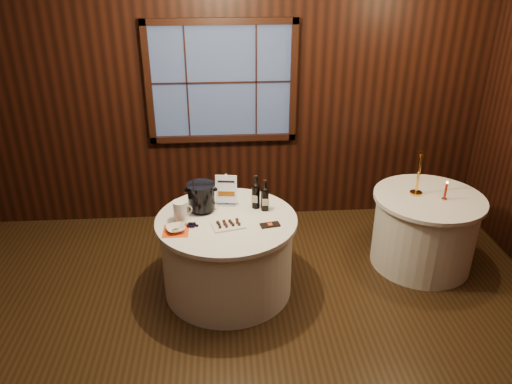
{
  "coord_description": "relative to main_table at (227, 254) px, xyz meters",
  "views": [
    {
      "loc": [
        -0.02,
        -2.94,
        2.95
      ],
      "look_at": [
        0.26,
        0.9,
        1.07
      ],
      "focal_mm": 35.0,
      "sensor_mm": 36.0,
      "label": 1
    }
  ],
  "objects": [
    {
      "name": "sign_stand",
      "position": [
        0.01,
        0.26,
        0.49
      ],
      "size": [
        0.2,
        0.12,
        0.32
      ],
      "rotation": [
        0.0,
        0.0,
        -0.13
      ],
      "color": "#AEAEB4",
      "rests_on": "main_table"
    },
    {
      "name": "red_candle",
      "position": [
        2.11,
        0.22,
        0.46
      ],
      "size": [
        0.05,
        0.05,
        0.2
      ],
      "color": "gold",
      "rests_on": "side_table"
    },
    {
      "name": "back_wall",
      "position": [
        0.0,
        1.48,
        1.16
      ],
      "size": [
        6.0,
        0.1,
        3.0
      ],
      "color": "black",
      "rests_on": "ground"
    },
    {
      "name": "cracker_bowl",
      "position": [
        -0.44,
        -0.19,
        0.41
      ],
      "size": [
        0.2,
        0.2,
        0.04
      ],
      "primitive_type": "imported",
      "rotation": [
        0.0,
        0.0,
        0.3
      ],
      "color": "white",
      "rests_on": "orange_napkin"
    },
    {
      "name": "port_bottle_right",
      "position": [
        0.36,
        0.14,
        0.51
      ],
      "size": [
        0.07,
        0.08,
        0.3
      ],
      "rotation": [
        0.0,
        0.0,
        -0.03
      ],
      "color": "black",
      "rests_on": "main_table"
    },
    {
      "name": "glass_pitcher",
      "position": [
        -0.4,
        -0.0,
        0.48
      ],
      "size": [
        0.17,
        0.13,
        0.19
      ],
      "rotation": [
        0.0,
        0.0,
        0.18
      ],
      "color": "silver",
      "rests_on": "main_table"
    },
    {
      "name": "brass_candlestick",
      "position": [
        1.88,
        0.36,
        0.54
      ],
      "size": [
        0.12,
        0.12,
        0.43
      ],
      "color": "gold",
      "rests_on": "side_table"
    },
    {
      "name": "main_table",
      "position": [
        0.0,
        0.0,
        0.0
      ],
      "size": [
        1.28,
        1.28,
        0.77
      ],
      "color": "white",
      "rests_on": "ground"
    },
    {
      "name": "chocolate_plate",
      "position": [
        0.01,
        -0.14,
        0.4
      ],
      "size": [
        0.31,
        0.25,
        0.04
      ],
      "rotation": [
        0.0,
        0.0,
        0.24
      ],
      "color": "white",
      "rests_on": "main_table"
    },
    {
      "name": "ground",
      "position": [
        0.0,
        -1.0,
        -0.39
      ],
      "size": [
        6.0,
        6.0,
        0.0
      ],
      "primitive_type": "plane",
      "color": "black",
      "rests_on": "ground"
    },
    {
      "name": "ice_bucket",
      "position": [
        -0.22,
        0.17,
        0.52
      ],
      "size": [
        0.26,
        0.26,
        0.27
      ],
      "color": "black",
      "rests_on": "main_table"
    },
    {
      "name": "port_bottle_left",
      "position": [
        0.28,
        0.19,
        0.52
      ],
      "size": [
        0.08,
        0.09,
        0.33
      ],
      "rotation": [
        0.0,
        0.0,
        -0.4
      ],
      "color": "black",
      "rests_on": "main_table"
    },
    {
      "name": "side_table",
      "position": [
        2.0,
        0.3,
        0.0
      ],
      "size": [
        1.08,
        1.08,
        0.77
      ],
      "color": "white",
      "rests_on": "ground"
    },
    {
      "name": "grape_bunch",
      "position": [
        -0.3,
        -0.12,
        0.4
      ],
      "size": [
        0.16,
        0.07,
        0.04
      ],
      "rotation": [
        0.0,
        0.0,
        -0.11
      ],
      "color": "black",
      "rests_on": "main_table"
    },
    {
      "name": "orange_napkin",
      "position": [
        -0.44,
        -0.19,
        0.38
      ],
      "size": [
        0.22,
        0.22,
        0.0
      ],
      "primitive_type": "cube",
      "rotation": [
        0.0,
        0.0,
        -0.02
      ],
      "color": "#E24213",
      "rests_on": "main_table"
    },
    {
      "name": "chocolate_box",
      "position": [
        0.38,
        -0.16,
        0.39
      ],
      "size": [
        0.18,
        0.12,
        0.01
      ],
      "primitive_type": "cube",
      "rotation": [
        0.0,
        0.0,
        0.19
      ],
      "color": "black",
      "rests_on": "main_table"
    }
  ]
}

